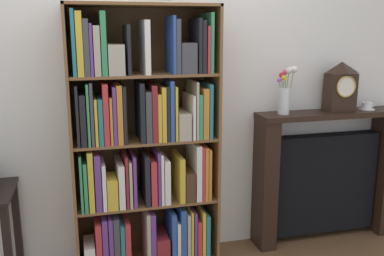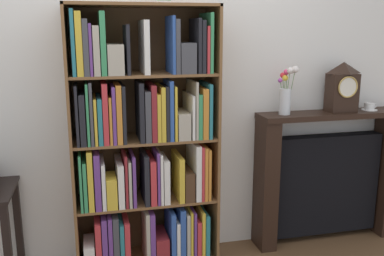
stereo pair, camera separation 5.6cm
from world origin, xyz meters
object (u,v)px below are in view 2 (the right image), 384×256
Objects in this scene: bookshelf at (144,155)px; teacup_with_saucer at (370,107)px; mantel_clock at (342,87)px; fireplace_mantel at (326,177)px; flower_vase at (286,94)px.

teacup_with_saucer is (1.75, 0.07, 0.24)m from bookshelf.
fireplace_mantel is at bearing 159.90° from mantel_clock.
fireplace_mantel is at bearing 3.68° from bookshelf.
mantel_clock is at bearing -20.10° from fireplace_mantel.
fireplace_mantel is at bearing 2.79° from flower_vase.
mantel_clock reaches higher than teacup_with_saucer.
fireplace_mantel is 3.28× the size of flower_vase.
flower_vase is at bearing 179.41° from mantel_clock.
bookshelf is 1.55× the size of fireplace_mantel.
bookshelf reaches higher than mantel_clock.
bookshelf reaches higher than teacup_with_saucer.
fireplace_mantel is at bearing 176.22° from teacup_with_saucer.
fireplace_mantel is (1.43, 0.09, -0.31)m from bookshelf.
teacup_with_saucer is at bearing 2.35° from bookshelf.
teacup_with_saucer is at bearing 0.67° from mantel_clock.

